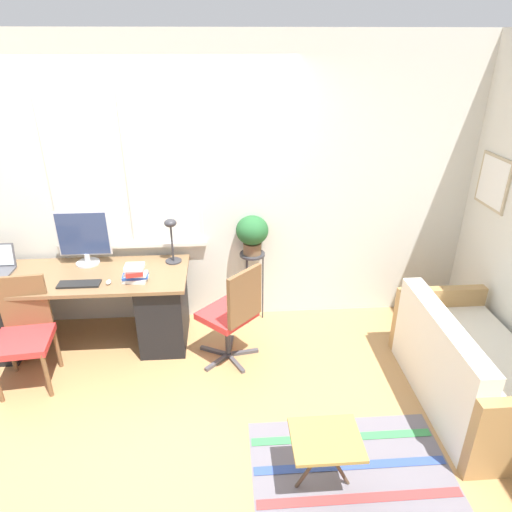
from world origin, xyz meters
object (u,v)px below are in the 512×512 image
at_px(mouse, 109,282).
at_px(desk_chair_wooden, 24,331).
at_px(keyboard, 79,284).
at_px(office_chair_swivel, 233,313).
at_px(monitor, 84,238).
at_px(desk_lamp, 171,233).
at_px(book_stack, 135,274).
at_px(potted_plant, 252,232).
at_px(couch_loveseat, 470,371).
at_px(folding_stool, 326,442).
at_px(plant_stand, 252,263).

relative_size(mouse, desk_chair_wooden, 0.08).
bearing_deg(keyboard, office_chair_swivel, -7.48).
relative_size(monitor, office_chair_swivel, 0.54).
bearing_deg(desk_lamp, book_stack, -129.21).
bearing_deg(potted_plant, monitor, -177.19).
relative_size(mouse, potted_plant, 0.18).
bearing_deg(book_stack, couch_loveseat, -17.57).
bearing_deg(office_chair_swivel, book_stack, -59.69).
height_order(keyboard, mouse, mouse).
bearing_deg(book_stack, keyboard, -174.93).
height_order(book_stack, couch_loveseat, book_stack).
bearing_deg(folding_stool, desk_chair_wooden, 151.67).
distance_m(desk_chair_wooden, couch_loveseat, 3.56).
bearing_deg(monitor, desk_lamp, -1.26).
bearing_deg(folding_stool, mouse, 136.63).
relative_size(keyboard, couch_loveseat, 0.24).
relative_size(desk_lamp, couch_loveseat, 0.29).
bearing_deg(potted_plant, plant_stand, -135.00).
distance_m(potted_plant, folding_stool, 2.09).
height_order(couch_loveseat, plant_stand, couch_loveseat).
bearing_deg(plant_stand, mouse, -158.75).
bearing_deg(plant_stand, monitor, -177.19).
height_order(monitor, plant_stand, monitor).
height_order(monitor, folding_stool, monitor).
xyz_separation_m(keyboard, plant_stand, (1.51, 0.49, -0.10)).
bearing_deg(potted_plant, office_chair_swivel, -107.56).
bearing_deg(mouse, couch_loveseat, -15.56).
bearing_deg(desk_chair_wooden, potted_plant, 16.54).
relative_size(keyboard, office_chair_swivel, 0.37).
bearing_deg(office_chair_swivel, plant_stand, -152.91).
bearing_deg(folding_stool, monitor, 134.26).
bearing_deg(desk_lamp, keyboard, -152.30).
bearing_deg(desk_lamp, mouse, -142.23).
height_order(book_stack, plant_stand, book_stack).
bearing_deg(desk_chair_wooden, couch_loveseat, -13.92).
height_order(desk_chair_wooden, plant_stand, desk_chair_wooden).
bearing_deg(office_chair_swivel, folding_stool, 66.63).
xyz_separation_m(book_stack, folding_stool, (1.36, -1.54, -0.41)).
bearing_deg(monitor, book_stack, -36.89).
height_order(desk_lamp, plant_stand, desk_lamp).
relative_size(mouse, desk_lamp, 0.16).
distance_m(desk_chair_wooden, folding_stool, 2.54).
distance_m(monitor, keyboard, 0.49).
xyz_separation_m(monitor, desk_chair_wooden, (-0.37, -0.71, -0.51)).
xyz_separation_m(monitor, keyboard, (0.03, -0.42, -0.25)).
relative_size(keyboard, mouse, 5.12).
height_order(monitor, potted_plant, monitor).
relative_size(couch_loveseat, potted_plant, 3.87).
bearing_deg(couch_loveseat, potted_plant, 51.38).
bearing_deg(desk_lamp, office_chair_swivel, -46.63).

